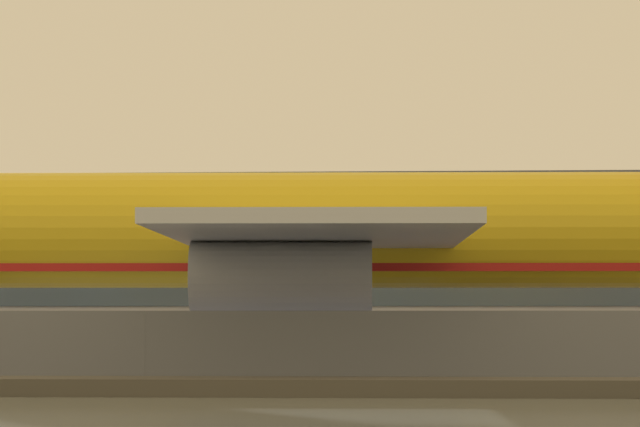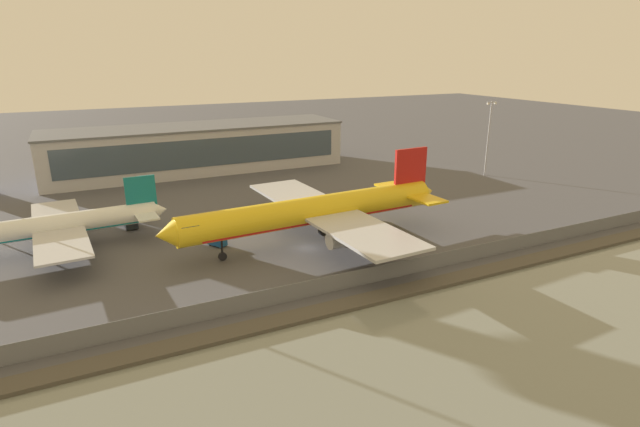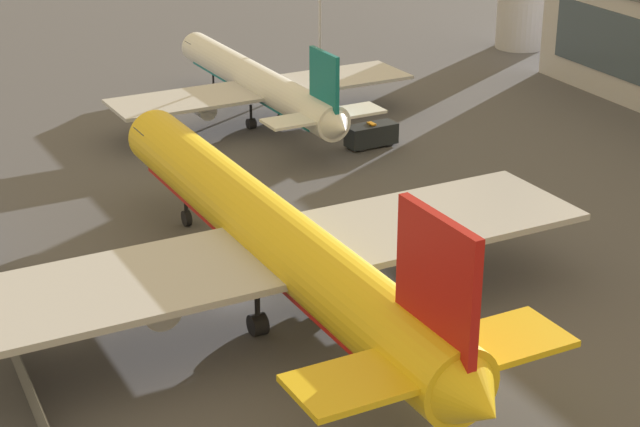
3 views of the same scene
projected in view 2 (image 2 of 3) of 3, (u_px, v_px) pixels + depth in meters
The scene contains 9 objects.
ground_plane at pixel (307, 248), 82.70m from camera, with size 500.00×500.00×0.00m, color #4C4C51.
shoreline_seawall at pixel (373, 299), 65.11m from camera, with size 320.00×3.00×0.50m.
perimeter_fence at pixel (356, 279), 68.66m from camera, with size 280.00×0.10×2.42m.
cargo_jet_yellow at pixel (318, 211), 83.86m from camera, with size 51.75×44.59×14.50m.
passenger_jet_white_teal at pixel (50, 227), 80.33m from camera, with size 38.38×33.06×10.86m.
baggage_tug at pixel (217, 241), 83.47m from camera, with size 2.96×3.57×1.80m.
ops_van at pixel (130, 220), 92.26m from camera, with size 2.51×5.35×2.48m.
terminal_building at pixel (198, 148), 135.83m from camera, with size 78.46×19.67×12.30m.
apron_light_mast_apron_west at pixel (489, 134), 128.74m from camera, with size 3.20×0.40×19.21m.
Camera 2 is at (-32.01, -70.03, 30.81)m, focal length 28.00 mm.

